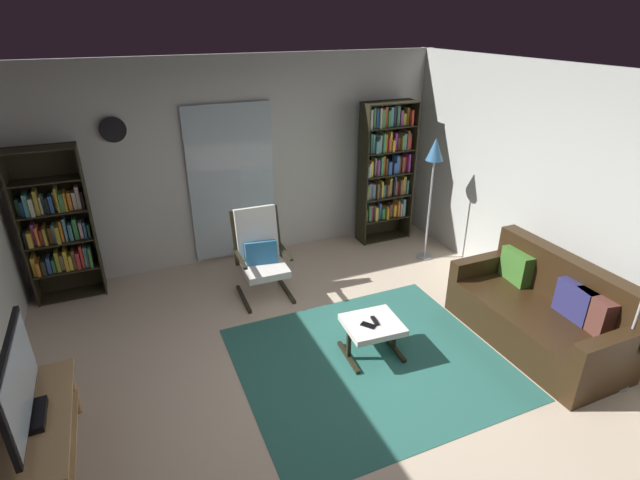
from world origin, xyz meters
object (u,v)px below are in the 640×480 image
leather_sofa (542,313)px  tv_remote (375,321)px  cell_phone (368,325)px  bookshelf_near_tv (57,229)px  ottoman (372,328)px  floor_lamp_by_shelf (434,160)px  television (19,386)px  wall_clock (113,130)px  lounge_armchair (260,252)px  tv_stand (37,438)px  bookshelf_near_sofa (385,168)px

leather_sofa → tv_remote: bearing=163.8°
tv_remote → cell_phone: bearing=-149.5°
bookshelf_near_tv → ottoman: bearing=-41.3°
leather_sofa → floor_lamp_by_shelf: floor_lamp_by_shelf is taller
television → cell_phone: (2.74, 0.23, -0.43)m
cell_phone → wall_clock: size_ratio=0.48×
bookshelf_near_tv → tv_remote: bookshelf_near_tv is taller
lounge_armchair → leather_sofa: bearing=-41.6°
tv_stand → cell_phone: 2.75m
bookshelf_near_sofa → tv_remote: 2.83m
tv_stand → leather_sofa: bearing=-2.7°
bookshelf_near_tv → cell_phone: (2.64, -2.42, -0.47)m
bookshelf_near_tv → leather_sofa: 5.24m
bookshelf_near_tv → lounge_armchair: bookshelf_near_tv is taller
ottoman → leather_sofa: bearing=-16.0°
leather_sofa → bookshelf_near_tv: bearing=146.8°
tv_stand → bookshelf_near_tv: (0.09, 2.64, 0.51)m
television → cell_phone: bearing=4.7°
ottoman → lounge_armchair: bearing=112.0°
television → tv_remote: television is taller
bookshelf_near_sofa → floor_lamp_by_shelf: 0.88m
ottoman → cell_phone: 0.10m
cell_phone → bookshelf_near_sofa: bearing=20.7°
tv_stand → wall_clock: bearing=73.2°
tv_stand → ottoman: 2.82m
ottoman → floor_lamp_by_shelf: floor_lamp_by_shelf is taller
television → bookshelf_near_tv: (0.09, 2.65, 0.04)m
tv_remote → lounge_armchair: bearing=121.7°
television → floor_lamp_by_shelf: (4.48, 1.80, 0.55)m
bookshelf_near_sofa → ottoman: 2.86m
tv_stand → television: television is taller
television → bookshelf_near_tv: bookshelf_near_tv is taller
bookshelf_near_sofa → lounge_armchair: bearing=-159.0°
television → wall_clock: wall_clock is taller
television → tv_remote: 2.87m
bookshelf_near_tv → cell_phone: size_ratio=12.64×
ottoman → wall_clock: 3.57m
television → wall_clock: size_ratio=3.46×
lounge_armchair → bookshelf_near_tv: bearing=158.1°
tv_remote → cell_phone: tv_remote is taller
wall_clock → leather_sofa: bearing=-40.1°
tv_stand → wall_clock: size_ratio=4.17×
floor_lamp_by_shelf → wall_clock: bearing=164.3°
tv_stand → television: (0.00, -0.00, 0.47)m
lounge_armchair → wall_clock: (-1.33, 1.02, 1.32)m
television → bookshelf_near_sofa: bookshelf_near_sofa is taller
bookshelf_near_tv → floor_lamp_by_shelf: (4.39, -0.84, 0.51)m
floor_lamp_by_shelf → tv_stand: bearing=-158.1°
leather_sofa → ottoman: 1.72m
wall_clock → bookshelf_near_sofa: bearing=-3.7°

